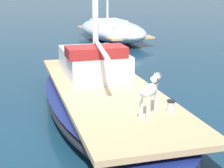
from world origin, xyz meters
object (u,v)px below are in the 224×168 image
Objects in this scene: dog_white at (150,91)px; moored_boat_far_astern at (112,29)px; sailboat_main at (106,101)px; deck_winch at (171,106)px.

moored_boat_far_astern reaches higher than dog_white.
sailboat_main is 35.75× the size of deck_winch.
moored_boat_far_astern is at bearing 84.91° from dog_white.
deck_winch is at bearing -93.30° from moored_boat_far_astern.
moored_boat_far_astern is at bearing 86.70° from deck_winch.
sailboat_main is 11.18m from moored_boat_far_astern.
dog_white is 0.53m from deck_winch.
dog_white reaches higher than sailboat_main.
sailboat_main is 2.04m from dog_white.
deck_winch is 12.78m from moored_boat_far_astern.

